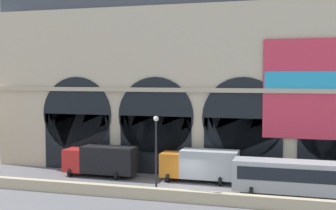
{
  "coord_description": "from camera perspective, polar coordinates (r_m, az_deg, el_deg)",
  "views": [
    {
      "loc": [
        9.68,
        -39.33,
        10.18
      ],
      "look_at": [
        -3.16,
        5.0,
        7.27
      ],
      "focal_mm": 48.03,
      "sensor_mm": 36.0,
      "label": 1
    }
  ],
  "objects": [
    {
      "name": "bus_mideast",
      "position": [
        39.59,
        16.35,
        -8.79
      ],
      "size": [
        11.0,
        3.25,
        3.1
      ],
      "color": "#ADB2B7",
      "rests_on": "ground"
    },
    {
      "name": "box_truck_midwest",
      "position": [
        46.64,
        -8.5,
        -6.91
      ],
      "size": [
        7.5,
        2.91,
        3.12
      ],
      "color": "red",
      "rests_on": "ground"
    },
    {
      "name": "box_truck_center",
      "position": [
        43.94,
        4.13,
        -7.53
      ],
      "size": [
        7.5,
        2.91,
        3.12
      ],
      "color": "orange",
      "rests_on": "ground"
    },
    {
      "name": "ground_plane",
      "position": [
        41.77,
        2.3,
        -10.5
      ],
      "size": [
        200.0,
        200.0,
        0.0
      ],
      "primitive_type": "plane",
      "color": "slate"
    },
    {
      "name": "station_building",
      "position": [
        47.78,
        4.53,
        3.63
      ],
      "size": [
        47.05,
        5.36,
        20.99
      ],
      "color": "beige",
      "rests_on": "ground"
    },
    {
      "name": "street_lamp_quayside",
      "position": [
        37.87,
        -1.52,
        -5.16
      ],
      "size": [
        0.44,
        0.44,
        6.9
      ],
      "color": "black",
      "rests_on": "ground"
    },
    {
      "name": "quay_parapet_wall",
      "position": [
        37.46,
        0.63,
        -11.39
      ],
      "size": [
        90.0,
        0.7,
        0.98
      ],
      "primitive_type": "cube",
      "color": "#BCAD8C",
      "rests_on": "ground"
    }
  ]
}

